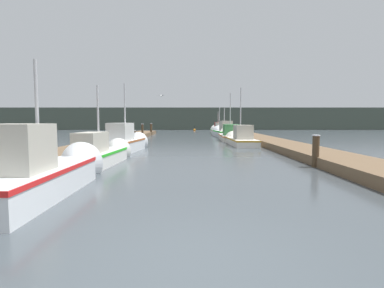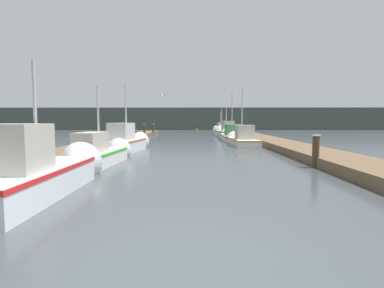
% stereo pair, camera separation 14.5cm
% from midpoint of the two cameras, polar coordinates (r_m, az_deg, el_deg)
% --- Properties ---
extents(ground_plane, '(200.00, 200.00, 0.00)m').
position_cam_midpoint_polar(ground_plane, '(3.96, -1.67, -22.19)').
color(ground_plane, '#3D4449').
extents(dock_left, '(2.23, 40.00, 0.38)m').
position_cam_midpoint_polar(dock_left, '(20.48, -16.87, -0.07)').
color(dock_left, brown).
rests_on(dock_left, ground_plane).
extents(dock_right, '(2.23, 40.00, 0.38)m').
position_cam_midpoint_polar(dock_right, '(20.42, 16.24, -0.07)').
color(dock_right, brown).
rests_on(dock_right, ground_plane).
extents(distant_shore_ridge, '(120.00, 16.00, 4.06)m').
position_cam_midpoint_polar(distant_shore_ridge, '(62.70, -0.13, 4.81)').
color(distant_shore_ridge, '#424C42').
rests_on(distant_shore_ridge, ground_plane).
extents(fishing_boat_0, '(1.59, 5.39, 3.57)m').
position_cam_midpoint_polar(fishing_boat_0, '(8.28, -26.92, -4.77)').
color(fishing_boat_0, silver).
rests_on(fishing_boat_0, ground_plane).
extents(fishing_boat_1, '(1.56, 4.98, 3.50)m').
position_cam_midpoint_polar(fishing_boat_1, '(12.78, -17.34, -1.74)').
color(fishing_boat_1, silver).
rests_on(fishing_boat_1, ground_plane).
extents(fishing_boat_2, '(1.83, 5.17, 4.15)m').
position_cam_midpoint_polar(fishing_boat_2, '(17.63, -12.70, 0.43)').
color(fishing_boat_2, silver).
rests_on(fishing_boat_2, ground_plane).
extents(fishing_boat_3, '(1.72, 6.05, 4.58)m').
position_cam_midpoint_polar(fishing_boat_3, '(22.28, 8.80, 0.97)').
color(fishing_boat_3, silver).
rests_on(fishing_boat_3, ground_plane).
extents(fishing_boat_4, '(1.88, 6.13, 4.76)m').
position_cam_midpoint_polar(fishing_boat_4, '(27.26, 7.00, 1.71)').
color(fishing_boat_4, silver).
rests_on(fishing_boat_4, ground_plane).
extents(fishing_boat_5, '(2.23, 5.47, 3.58)m').
position_cam_midpoint_polar(fishing_boat_5, '(32.40, 5.87, 2.30)').
color(fishing_boat_5, silver).
rests_on(fishing_boat_5, ground_plane).
extents(fishing_boat_6, '(1.72, 4.69, 3.88)m').
position_cam_midpoint_polar(fishing_boat_6, '(37.24, 5.05, 2.43)').
color(fishing_boat_6, silver).
rests_on(fishing_boat_6, ground_plane).
extents(fishing_boat_7, '(1.95, 5.60, 3.56)m').
position_cam_midpoint_polar(fishing_boat_7, '(42.66, 4.79, 2.72)').
color(fishing_boat_7, silver).
rests_on(fishing_boat_7, ground_plane).
extents(mooring_piling_0, '(0.29, 0.29, 1.23)m').
position_cam_midpoint_polar(mooring_piling_0, '(12.21, 22.16, -1.23)').
color(mooring_piling_0, '#473523').
rests_on(mooring_piling_0, ground_plane).
extents(mooring_piling_1, '(0.23, 0.23, 1.42)m').
position_cam_midpoint_polar(mooring_piling_1, '(29.21, -9.59, 2.43)').
color(mooring_piling_1, '#473523').
rests_on(mooring_piling_1, ground_plane).
extents(mooring_piling_2, '(0.29, 0.29, 1.38)m').
position_cam_midpoint_polar(mooring_piling_2, '(35.43, -7.94, 2.79)').
color(mooring_piling_2, '#473523').
rests_on(mooring_piling_2, ground_plane).
extents(mooring_piling_3, '(0.24, 0.24, 0.97)m').
position_cam_midpoint_polar(mooring_piling_3, '(24.66, -11.11, 1.50)').
color(mooring_piling_3, '#473523').
rests_on(mooring_piling_3, ground_plane).
extents(channel_buoy, '(0.45, 0.45, 0.95)m').
position_cam_midpoint_polar(channel_buoy, '(49.96, 0.36, 2.70)').
color(channel_buoy, '#BF6513').
rests_on(channel_buoy, ground_plane).
extents(seagull_lead, '(0.54, 0.36, 0.12)m').
position_cam_midpoint_polar(seagull_lead, '(23.93, -6.11, 9.14)').
color(seagull_lead, white).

